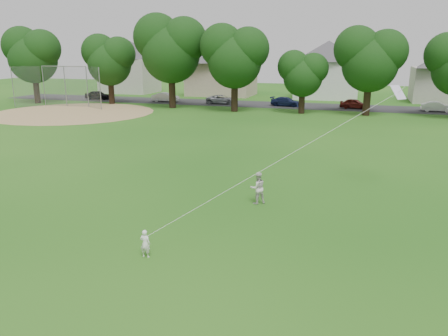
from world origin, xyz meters
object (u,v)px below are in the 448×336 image
(baseball_backstop, at_px, (63,87))
(older_boy, at_px, (258,188))
(toddler, at_px, (145,244))
(kite, at_px, (294,152))

(baseball_backstop, bearing_deg, older_boy, -41.72)
(toddler, relative_size, older_boy, 0.67)
(older_boy, bearing_deg, toddler, 36.10)
(older_boy, distance_m, baseball_backstop, 41.40)
(toddler, bearing_deg, kite, -129.17)
(toddler, height_order, kite, kite)
(toddler, height_order, older_boy, older_boy)
(toddler, distance_m, kite, 7.00)
(baseball_backstop, bearing_deg, kite, -41.39)
(kite, relative_size, baseball_backstop, 1.24)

